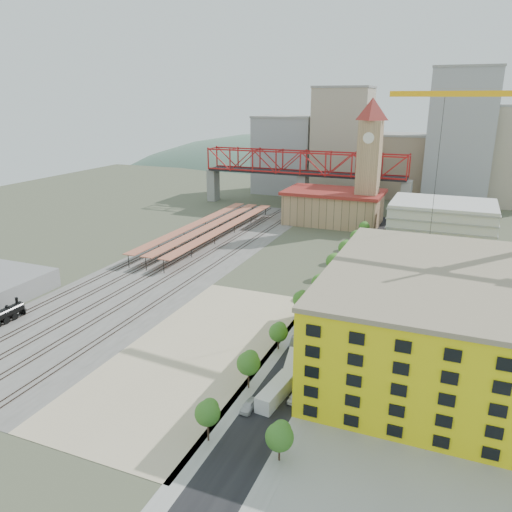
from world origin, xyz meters
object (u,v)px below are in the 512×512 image
at_px(site_trailer_c, 315,334).
at_px(site_trailer_d, 335,303).
at_px(construction_building, 453,322).
at_px(site_trailer_a, 276,392).
at_px(site_trailer_b, 293,366).
at_px(car_0, 249,406).
at_px(clock_tower, 370,152).

xyz_separation_m(site_trailer_c, site_trailer_d, (0.00, 17.03, 0.18)).
distance_m(construction_building, site_trailer_a, 34.59).
bearing_deg(site_trailer_a, construction_building, 45.64).
bearing_deg(site_trailer_d, site_trailer_a, -79.75).
bearing_deg(site_trailer_b, site_trailer_a, -100.41).
distance_m(site_trailer_a, car_0, 5.39).
xyz_separation_m(clock_tower, car_0, (5.00, -125.77, -27.95)).
bearing_deg(site_trailer_d, site_trailer_c, -79.75).
xyz_separation_m(clock_tower, site_trailer_c, (8.00, -97.80, -27.52)).
xyz_separation_m(construction_building, site_trailer_b, (-26.00, -12.39, -8.07)).
xyz_separation_m(construction_building, site_trailer_a, (-26.00, -21.35, -8.02)).
distance_m(site_trailer_c, site_trailer_d, 17.03).
xyz_separation_m(site_trailer_a, site_trailer_c, (0.00, 23.55, -0.21)).
xyz_separation_m(construction_building, car_0, (-29.00, -25.78, -8.66)).
relative_size(clock_tower, site_trailer_d, 5.22).
bearing_deg(site_trailer_c, site_trailer_a, -79.46).
bearing_deg(site_trailer_d, clock_tower, 105.91).
height_order(construction_building, site_trailer_c, construction_building).
bearing_deg(car_0, site_trailer_c, 85.29).
height_order(site_trailer_a, site_trailer_d, site_trailer_a).
bearing_deg(construction_building, site_trailer_d, 143.52).
bearing_deg(car_0, construction_building, 43.05).
height_order(site_trailer_a, site_trailer_b, site_trailer_a).
bearing_deg(clock_tower, car_0, -87.72).
height_order(construction_building, car_0, construction_building).
distance_m(clock_tower, site_trailer_d, 85.64).
bearing_deg(site_trailer_a, clock_tower, 100.01).
height_order(clock_tower, site_trailer_a, clock_tower).
distance_m(site_trailer_a, site_trailer_c, 23.55).
distance_m(clock_tower, site_trailer_a, 124.64).
relative_size(site_trailer_c, car_0, 1.97).
xyz_separation_m(clock_tower, site_trailer_a, (8.00, -121.35, -27.30)).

